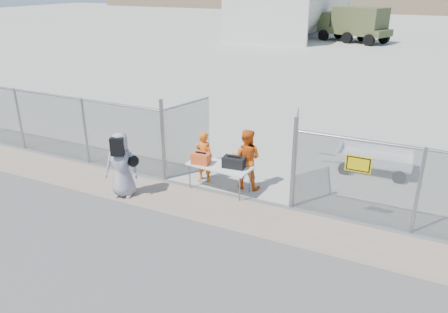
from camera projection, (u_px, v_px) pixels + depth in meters
The scene contains 12 objects.
ground at pixel (189, 225), 10.87m from camera, with size 160.00×160.00×0.00m, color #565454.
tarmac_inside at pixel (389, 37), 45.87m from camera, with size 160.00×80.00×0.01m, color #A8A899.
dirt_strip at pixel (208, 207), 11.70m from camera, with size 44.00×1.60×0.01m, color gray.
chain_link_fence at pixel (224, 156), 12.12m from camera, with size 40.00×0.20×2.20m, color gray, non-canonical shape.
folding_table at pixel (219, 178), 12.50m from camera, with size 1.85×0.77×0.78m, color white, non-canonical shape.
orange_bag at pixel (201, 158), 12.40m from camera, with size 0.50×0.34×0.31m, color #F15924.
black_duffel at pixel (234, 162), 12.16m from camera, with size 0.62×0.36×0.30m, color black.
security_worker_left at pixel (204, 156), 12.96m from camera, with size 0.57×0.37×1.56m, color orange.
security_worker_right at pixel (246, 159), 12.48m from camera, with size 0.87×0.68×1.79m, color orange.
visitor at pixel (122, 165), 12.00m from camera, with size 0.91×0.59×1.86m, color #96949F.
utility_trailer at pixel (374, 161), 13.77m from camera, with size 2.92×1.51×0.71m, color white, non-canonical shape.
military_truck at pixel (354, 25), 41.56m from camera, with size 6.80×2.51×3.24m, color #4C542E, non-canonical shape.
Camera 1 is at (4.88, -8.10, 5.68)m, focal length 35.00 mm.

